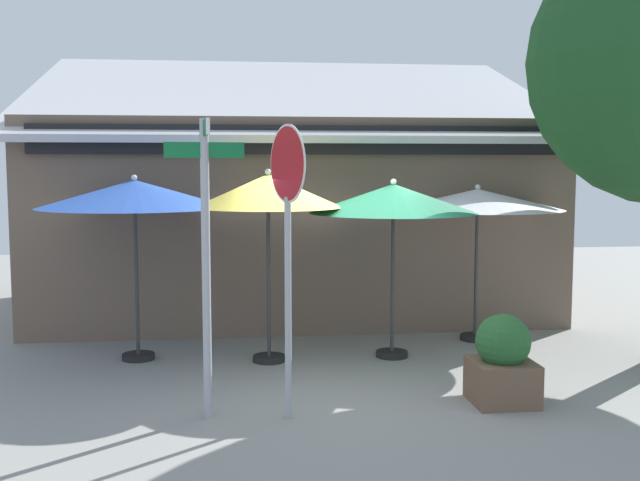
# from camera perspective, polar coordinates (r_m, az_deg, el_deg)

# --- Properties ---
(ground_plane) EXTENTS (28.00, 28.00, 0.10)m
(ground_plane) POSITION_cam_1_polar(r_m,az_deg,el_deg) (9.69, 1.14, -10.46)
(ground_plane) COLOR gray
(cafe_building) EXTENTS (9.19, 5.57, 4.86)m
(cafe_building) POSITION_cam_1_polar(r_m,az_deg,el_deg) (14.13, -2.20, 2.19)
(cafe_building) COLOR #705B4C
(cafe_building) RESTS_ON ground
(street_sign_post) EXTENTS (0.81, 0.87, 3.12)m
(street_sign_post) POSITION_cam_1_polar(r_m,az_deg,el_deg) (7.89, -8.58, 0.13)
(street_sign_post) COLOR #A8AAB2
(street_sign_post) RESTS_ON ground
(stop_sign) EXTENTS (0.31, 0.76, 3.06)m
(stop_sign) POSITION_cam_1_polar(r_m,az_deg,el_deg) (7.78, -2.44, 2.04)
(stop_sign) COLOR #A8AAB2
(stop_sign) RESTS_ON ground
(patio_umbrella_royal_blue_left) EXTENTS (2.58, 2.58, 2.52)m
(patio_umbrella_royal_blue_left) POSITION_cam_1_polar(r_m,az_deg,el_deg) (10.46, -13.76, 3.34)
(patio_umbrella_royal_blue_left) COLOR black
(patio_umbrella_royal_blue_left) RESTS_ON ground
(patio_umbrella_mustard_center) EXTENTS (1.98, 1.98, 2.60)m
(patio_umbrella_mustard_center) POSITION_cam_1_polar(r_m,az_deg,el_deg) (10.08, -3.93, 3.62)
(patio_umbrella_mustard_center) COLOR black
(patio_umbrella_mustard_center) RESTS_ON ground
(patio_umbrella_forest_green_right) EXTENTS (2.30, 2.30, 2.46)m
(patio_umbrella_forest_green_right) POSITION_cam_1_polar(r_m,az_deg,el_deg) (10.35, 5.53, 3.05)
(patio_umbrella_forest_green_right) COLOR black
(patio_umbrella_forest_green_right) RESTS_ON ground
(patio_umbrella_ivory_far_right) EXTENTS (2.55, 2.55, 2.36)m
(patio_umbrella_ivory_far_right) POSITION_cam_1_polar(r_m,az_deg,el_deg) (11.57, 11.75, 2.96)
(patio_umbrella_ivory_far_right) COLOR black
(patio_umbrella_ivory_far_right) RESTS_ON ground
(sidewalk_planter) EXTENTS (0.69, 0.69, 1.01)m
(sidewalk_planter) POSITION_cam_1_polar(r_m,az_deg,el_deg) (8.77, 13.55, -8.83)
(sidewalk_planter) COLOR brown
(sidewalk_planter) RESTS_ON ground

